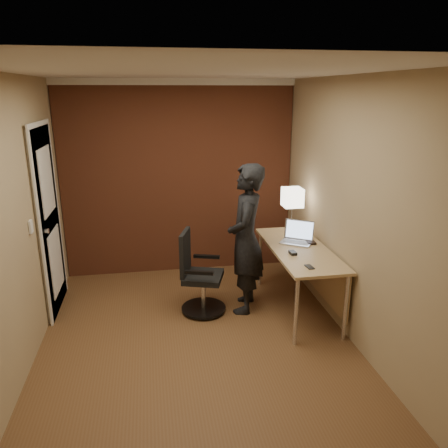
{
  "coord_description": "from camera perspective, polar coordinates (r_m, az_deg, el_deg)",
  "views": [
    {
      "loc": [
        -0.38,
        -3.65,
        2.35
      ],
      "look_at": [
        0.35,
        0.55,
        1.05
      ],
      "focal_mm": 35.0,
      "sensor_mm": 36.0,
      "label": 1
    }
  ],
  "objects": [
    {
      "name": "person",
      "position": [
        4.72,
        2.87,
        -1.99
      ],
      "size": [
        0.56,
        0.69,
        1.64
      ],
      "primitive_type": "imported",
      "rotation": [
        0.0,
        0.0,
        -1.88
      ],
      "color": "black",
      "rests_on": "ground"
    },
    {
      "name": "desk_lamp",
      "position": [
        5.21,
        8.92,
        3.38
      ],
      "size": [
        0.22,
        0.22,
        0.54
      ],
      "color": "silver",
      "rests_on": "desk"
    },
    {
      "name": "laptop",
      "position": [
        4.96,
        9.59,
        -1.59
      ],
      "size": [
        0.42,
        0.4,
        0.23
      ],
      "color": "silver",
      "rests_on": "desk"
    },
    {
      "name": "room",
      "position": [
        5.29,
        -8.55,
        6.07
      ],
      "size": [
        4.0,
        4.0,
        4.0
      ],
      "color": "brown",
      "rests_on": "ground"
    },
    {
      "name": "phone",
      "position": [
        4.29,
        11.11,
        -5.52
      ],
      "size": [
        0.07,
        0.12,
        0.01
      ],
      "primitive_type": "cube",
      "rotation": [
        0.0,
        0.0,
        0.08
      ],
      "color": "black",
      "rests_on": "desk"
    },
    {
      "name": "desk",
      "position": [
        4.86,
        10.55,
        -4.45
      ],
      "size": [
        0.6,
        1.5,
        0.73
      ],
      "color": "tan",
      "rests_on": "ground"
    },
    {
      "name": "office_chair",
      "position": [
        4.81,
        -3.42,
        -7.01
      ],
      "size": [
        0.51,
        0.57,
        0.91
      ],
      "color": "black",
      "rests_on": "ground"
    },
    {
      "name": "wallet",
      "position": [
        4.94,
        11.29,
        -2.39
      ],
      "size": [
        0.09,
        0.11,
        0.02
      ],
      "primitive_type": "cube",
      "rotation": [
        0.0,
        0.0,
        -0.03
      ],
      "color": "black",
      "rests_on": "desk"
    },
    {
      "name": "mouse",
      "position": [
        4.59,
        8.97,
        -3.75
      ],
      "size": [
        0.07,
        0.1,
        0.03
      ],
      "primitive_type": "cube",
      "rotation": [
        0.0,
        0.0,
        0.08
      ],
      "color": "black",
      "rests_on": "desk"
    }
  ]
}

